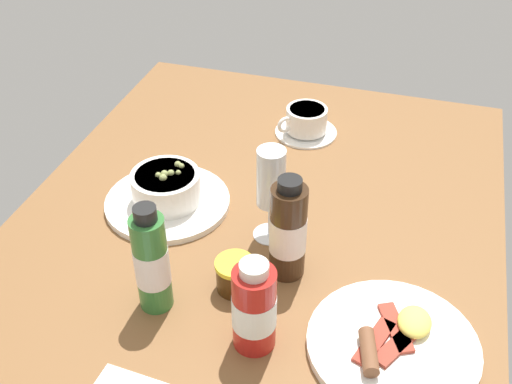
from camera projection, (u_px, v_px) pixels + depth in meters
ground_plane at (253, 232)px, 110.33cm from camera, size 110.00×84.00×3.00cm
porridge_bowl at (167, 192)px, 112.31cm from camera, size 22.48×22.48×7.57cm
coffee_cup at (306, 122)px, 131.86cm from camera, size 13.06×13.06×5.90cm
wine_glass at (271, 183)px, 100.87cm from camera, size 5.83×5.83×17.20cm
jam_jar at (235, 275)px, 96.03cm from camera, size 6.12×6.12×5.34cm
sauce_bottle_green at (152, 262)px, 90.06cm from camera, size 5.12×5.12×18.38cm
sauce_bottle_red at (254, 308)px, 85.16cm from camera, size 6.16×6.16×14.99cm
sauce_bottle_brown at (288, 231)px, 95.62cm from camera, size 5.74×5.74×17.98cm
breakfast_plate at (393, 343)px, 87.81cm from camera, size 24.12×24.12×3.70cm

